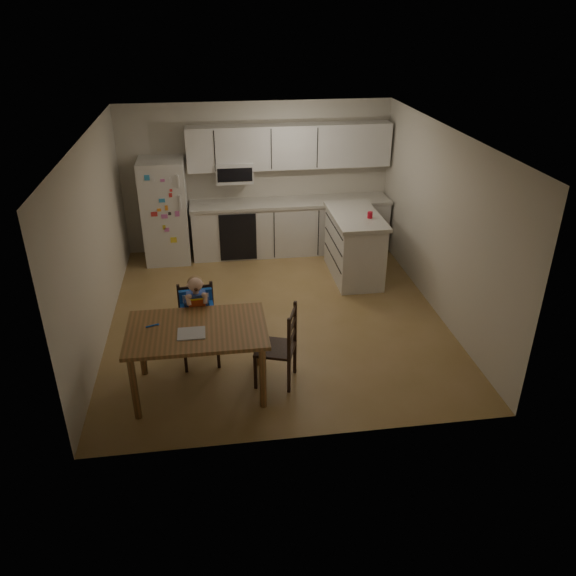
{
  "coord_description": "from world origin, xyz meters",
  "views": [
    {
      "loc": [
        -0.79,
        -6.77,
        3.9
      ],
      "look_at": [
        0.04,
        -0.96,
        0.9
      ],
      "focal_mm": 35.0,
      "sensor_mm": 36.0,
      "label": 1
    }
  ],
  "objects_px": {
    "red_cup": "(370,215)",
    "dining_table": "(197,337)",
    "refrigerator": "(165,211)",
    "chair_booster": "(197,310)",
    "kitchen_island": "(354,245)",
    "chair_side": "(284,342)"
  },
  "relations": [
    {
      "from": "dining_table",
      "to": "chair_side",
      "type": "bearing_deg",
      "value": 1.2
    },
    {
      "from": "chair_side",
      "to": "refrigerator",
      "type": "bearing_deg",
      "value": -139.89
    },
    {
      "from": "red_cup",
      "to": "chair_booster",
      "type": "bearing_deg",
      "value": -144.31
    },
    {
      "from": "chair_booster",
      "to": "chair_side",
      "type": "bearing_deg",
      "value": -37.31
    },
    {
      "from": "kitchen_island",
      "to": "chair_side",
      "type": "xyz_separation_m",
      "value": [
        -1.46,
        -2.63,
        0.02
      ]
    },
    {
      "from": "red_cup",
      "to": "dining_table",
      "type": "xyz_separation_m",
      "value": [
        -2.57,
        -2.47,
        -0.38
      ]
    },
    {
      "from": "kitchen_island",
      "to": "chair_booster",
      "type": "relative_size",
      "value": 1.23
    },
    {
      "from": "kitchen_island",
      "to": "chair_booster",
      "type": "xyz_separation_m",
      "value": [
        -2.41,
        -2.03,
        0.17
      ]
    },
    {
      "from": "refrigerator",
      "to": "red_cup",
      "type": "height_order",
      "value": "refrigerator"
    },
    {
      "from": "refrigerator",
      "to": "dining_table",
      "type": "height_order",
      "value": "refrigerator"
    },
    {
      "from": "dining_table",
      "to": "chair_booster",
      "type": "height_order",
      "value": "chair_booster"
    },
    {
      "from": "kitchen_island",
      "to": "red_cup",
      "type": "height_order",
      "value": "red_cup"
    },
    {
      "from": "refrigerator",
      "to": "chair_booster",
      "type": "height_order",
      "value": "refrigerator"
    },
    {
      "from": "refrigerator",
      "to": "chair_booster",
      "type": "distance_m",
      "value": 3.14
    },
    {
      "from": "dining_table",
      "to": "chair_side",
      "type": "height_order",
      "value": "chair_side"
    },
    {
      "from": "chair_side",
      "to": "chair_booster",
      "type": "bearing_deg",
      "value": -103.74
    },
    {
      "from": "chair_booster",
      "to": "chair_side",
      "type": "distance_m",
      "value": 1.13
    },
    {
      "from": "dining_table",
      "to": "kitchen_island",
      "type": "bearing_deg",
      "value": 47.79
    },
    {
      "from": "refrigerator",
      "to": "chair_side",
      "type": "bearing_deg",
      "value": -68.48
    },
    {
      "from": "red_cup",
      "to": "dining_table",
      "type": "bearing_deg",
      "value": -136.18
    },
    {
      "from": "refrigerator",
      "to": "red_cup",
      "type": "distance_m",
      "value": 3.34
    },
    {
      "from": "red_cup",
      "to": "chair_side",
      "type": "xyz_separation_m",
      "value": [
        -1.63,
        -2.45,
        -0.54
      ]
    }
  ]
}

